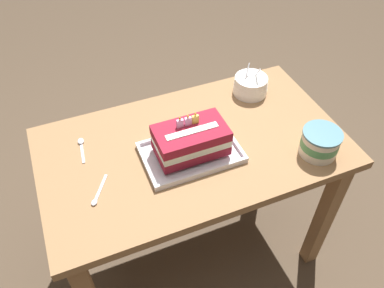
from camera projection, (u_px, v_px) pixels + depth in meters
The scene contains 8 objects.
ground_plane at pixel (193, 247), 2.02m from camera, with size 8.00×8.00×0.00m, color #4C3D2D.
dining_table at pixel (193, 166), 1.57m from camera, with size 1.16×0.66×0.76m.
foil_tray at pixel (191, 153), 1.44m from camera, with size 0.36×0.23×0.02m.
birthday_cake at pixel (191, 140), 1.39m from camera, with size 0.26×0.15×0.15m.
bowl_stack at pixel (251, 85), 1.68m from camera, with size 0.15×0.15×0.14m.
ice_cream_tub at pixel (320, 143), 1.42m from camera, with size 0.14×0.14×0.10m.
serving_spoon_near_tray at pixel (97, 196), 1.31m from camera, with size 0.09×0.12×0.01m.
serving_spoon_by_bowls at pixel (81, 144), 1.48m from camera, with size 0.03×0.13×0.01m.
Camera 1 is at (-0.40, -0.96, 1.81)m, focal length 36.54 mm.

